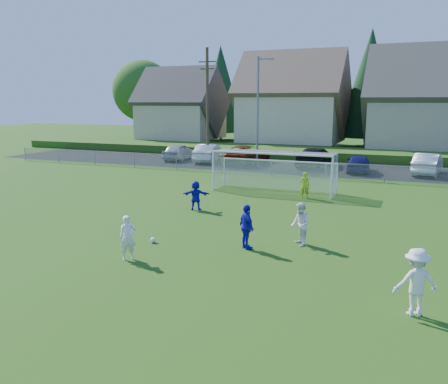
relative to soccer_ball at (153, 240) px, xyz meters
The scene contains 22 objects.
ground 4.12m from the soccer_ball, 71.43° to the right, with size 160.00×160.00×0.00m, color #193D0C.
asphalt_lot 23.63m from the soccer_ball, 86.82° to the left, with size 60.00×60.00×0.00m, color black.
grass_embankment 31.13m from the soccer_ball, 87.59° to the left, with size 70.00×6.00×0.80m, color #1E420F.
soccer_ball is the anchor object (origin of this frame).
player_white_a 2.19m from the soccer_ball, 83.34° to the right, with size 0.58×0.38×1.58m, color white.
player_white_b 5.76m from the soccer_ball, 19.35° to the left, with size 0.81×0.63×1.67m, color white.
player_white_c 10.04m from the soccer_ball, 16.76° to the right, with size 1.16×0.67×1.80m, color white.
player_blue_a 3.79m from the soccer_ball, 10.66° to the left, with size 1.00×0.42×1.71m, color #1512AD.
player_blue_b 5.94m from the soccer_ball, 99.44° to the left, with size 1.39×0.44×1.49m, color #1512AD.
goalkeeper 11.46m from the soccer_ball, 72.32° to the left, with size 0.55×0.36×1.51m, color #A2C417.
car_a 26.51m from the soccer_ball, 115.78° to the left, with size 1.83×4.54×1.55m, color #A8ABB0.
car_b 25.13m from the soccer_ball, 109.31° to the left, with size 1.72×4.93×1.62m, color white.
car_c 23.96m from the soccer_ball, 101.26° to the left, with size 2.73×5.91×1.64m, color #5A1C0A.
car_d 23.92m from the soccer_ball, 86.62° to the left, with size 2.29×5.62×1.63m, color black.
car_e 22.89m from the soccer_ball, 77.25° to the left, with size 1.72×4.27×1.45m, color #15164C.
car_f 25.16m from the soccer_ball, 66.56° to the left, with size 1.71×4.92×1.62m, color white.
soccer_goal 12.31m from the soccer_ball, 83.84° to the left, with size 7.42×1.90×2.50m.
chainlink_fence 18.15m from the soccer_ball, 85.86° to the left, with size 52.06×0.06×1.20m.
streetlight 22.82m from the soccer_ball, 98.07° to the left, with size 1.38×0.18×9.00m.
utility_pole 25.02m from the soccer_ball, 109.52° to the left, with size 1.60×0.26×10.00m.
houses_row 39.37m from the soccer_ball, 85.13° to the left, with size 53.90×11.45×13.27m.
tree_row 45.41m from the soccer_ball, 86.99° to the left, with size 65.98×12.36×13.80m.
Camera 1 is at (8.14, -11.54, 5.49)m, focal length 38.00 mm.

